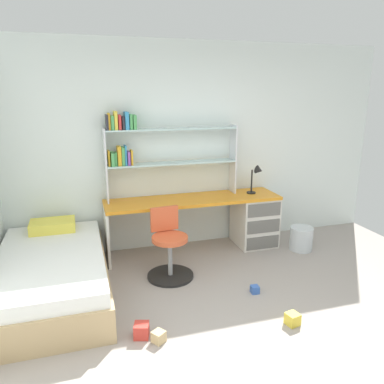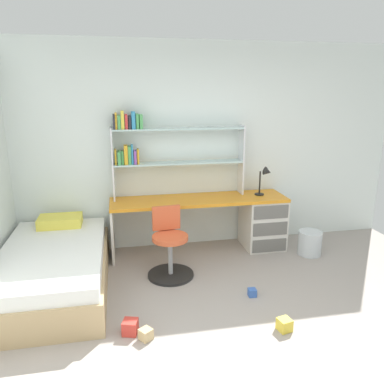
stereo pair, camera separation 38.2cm
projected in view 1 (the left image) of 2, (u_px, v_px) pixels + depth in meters
ground_plane at (268, 352)px, 3.06m from camera, size 5.54×5.75×0.02m
room_shell at (101, 171)px, 3.48m from camera, size 5.54×5.75×2.64m
desk at (237, 217)px, 5.03m from camera, size 2.23×0.56×0.71m
bookshelf_hutch at (152, 146)px, 4.63m from camera, size 1.67×0.22×1.09m
desk_lamp at (257, 175)px, 4.95m from camera, size 0.20×0.16×0.38m
swivel_chair at (169, 251)px, 4.22m from camera, size 0.52×0.52×0.78m
bed_platform at (52, 275)px, 3.82m from camera, size 1.08×1.91×0.58m
waste_bin at (301, 238)px, 4.97m from camera, size 0.30×0.30×0.31m
toy_block_blue_0 at (255, 289)px, 3.92m from camera, size 0.08×0.08×0.08m
toy_block_red_1 at (142, 330)px, 3.21m from camera, size 0.15×0.15×0.12m
toy_block_yellow_2 at (293, 319)px, 3.38m from camera, size 0.13×0.13×0.11m
toy_block_natural_3 at (159, 337)px, 3.15m from camera, size 0.13×0.13×0.10m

